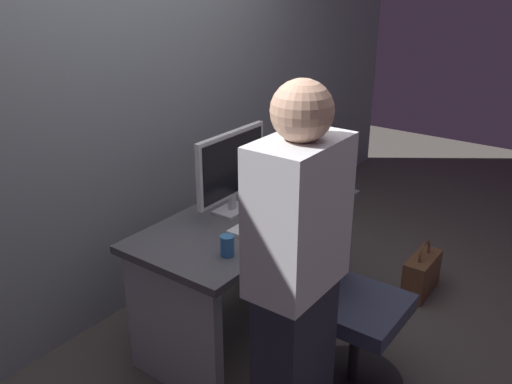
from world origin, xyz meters
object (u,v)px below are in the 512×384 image
object	(u,v)px
cell_phone	(325,194)
keyboard	(261,221)
desk	(249,252)
book_stack	(288,172)
person_at_desk	(296,287)
cup_near_keyboard	(227,246)
office_chair	(347,309)
monitor	(232,168)
handbag	(421,274)
mouse	(295,200)

from	to	relation	value
cell_phone	keyboard	bearing A→B (deg)	160.87
desk	book_stack	bearing A→B (deg)	7.85
person_at_desk	cup_near_keyboard	xyz separation A→B (m)	(0.20, 0.50, -0.07)
office_chair	book_stack	size ratio (longest dim) A/B	4.26
person_at_desk	monitor	xyz separation A→B (m)	(0.60, 0.79, 0.14)
desk	keyboard	world-z (taller)	keyboard
cell_phone	desk	bearing A→B (deg)	148.56
cup_near_keyboard	handbag	world-z (taller)	cup_near_keyboard
cell_phone	handbag	bearing A→B (deg)	-58.00
handbag	monitor	bearing A→B (deg)	140.42
monitor	cell_phone	xyz separation A→B (m)	(0.51, -0.30, -0.25)
desk	mouse	world-z (taller)	mouse
person_at_desk	cup_near_keyboard	distance (m)	0.55
mouse	handbag	xyz separation A→B (m)	(0.65, -0.58, -0.60)
desk	office_chair	size ratio (longest dim) A/B	1.45
mouse	keyboard	bearing A→B (deg)	179.67
monitor	person_at_desk	bearing A→B (deg)	-127.28
office_chair	cell_phone	xyz separation A→B (m)	(0.58, 0.46, 0.30)
office_chair	book_stack	distance (m)	1.00
desk	book_stack	distance (m)	0.59
person_at_desk	cup_near_keyboard	world-z (taller)	person_at_desk
person_at_desk	keyboard	xyz separation A→B (m)	(0.58, 0.58, -0.11)
office_chair	monitor	bearing A→B (deg)	84.75
desk	cell_phone	xyz separation A→B (m)	(0.50, -0.19, 0.23)
cell_phone	book_stack	bearing A→B (deg)	81.00
person_at_desk	book_stack	size ratio (longest dim) A/B	7.42
book_stack	handbag	xyz separation A→B (m)	(0.45, -0.76, -0.67)
office_chair	mouse	size ratio (longest dim) A/B	9.40
cup_near_keyboard	book_stack	distance (m)	0.94
office_chair	book_stack	world-z (taller)	office_chair
cup_near_keyboard	handbag	xyz separation A→B (m)	(1.36, -0.50, -0.64)
monitor	cup_near_keyboard	bearing A→B (deg)	-144.43
office_chair	keyboard	bearing A→B (deg)	85.26
person_at_desk	monitor	world-z (taller)	person_at_desk
keyboard	mouse	world-z (taller)	mouse
office_chair	keyboard	distance (m)	0.63
desk	person_at_desk	distance (m)	0.98
person_at_desk	keyboard	world-z (taller)	person_at_desk
mouse	handbag	size ratio (longest dim) A/B	0.26
office_chair	book_stack	bearing A→B (deg)	51.63
office_chair	person_at_desk	xyz separation A→B (m)	(-0.53, -0.03, 0.41)
mouse	handbag	world-z (taller)	mouse
person_at_desk	book_stack	bearing A→B (deg)	34.35
cell_phone	person_at_desk	bearing A→B (deg)	-166.21
handbag	cup_near_keyboard	bearing A→B (deg)	159.73
monitor	handbag	bearing A→B (deg)	-39.58
keyboard	cup_near_keyboard	size ratio (longest dim) A/B	4.26
person_at_desk	handbag	bearing A→B (deg)	0.05
book_stack	cell_phone	bearing A→B (deg)	-88.84
mouse	book_stack	world-z (taller)	book_stack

